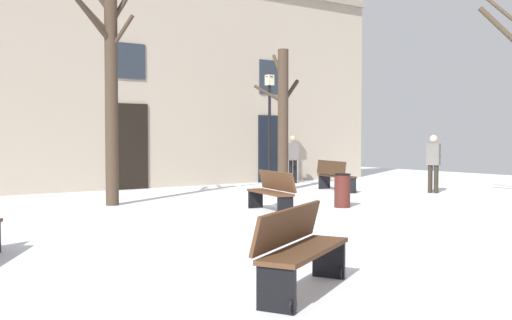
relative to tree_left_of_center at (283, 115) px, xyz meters
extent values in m
plane|color=white|center=(-4.08, -6.27, -2.40)|extent=(34.09, 34.09, 0.00)
cube|color=tan|center=(-4.08, 3.31, 1.37)|extent=(21.30, 0.40, 7.53)
cube|color=black|center=(-3.98, 3.09, -1.00)|extent=(1.39, 0.08, 2.79)
cube|color=#262D38|center=(-3.98, 3.09, 1.77)|extent=(1.25, 0.06, 1.15)
cube|color=black|center=(1.66, 3.09, -1.13)|extent=(0.94, 0.08, 2.53)
cube|color=#262D38|center=(1.66, 3.09, 1.57)|extent=(0.84, 0.06, 1.28)
cylinder|color=#423326|center=(-0.03, -0.04, -0.15)|extent=(0.34, 0.34, 4.49)
cylinder|color=#423326|center=(0.24, 0.34, 1.63)|extent=(0.67, 0.90, 0.67)
cylinder|color=#423326|center=(0.09, 0.37, 1.54)|extent=(0.37, 0.93, 0.99)
cylinder|color=#423326|center=(0.50, 0.26, 0.80)|extent=(1.19, 0.76, 0.89)
cylinder|color=#423326|center=(-0.36, 0.28, 0.68)|extent=(0.77, 0.74, 0.62)
cylinder|color=#423326|center=(-6.03, -0.91, 0.34)|extent=(0.32, 0.32, 5.47)
cylinder|color=#423326|center=(-6.64, -0.90, 2.39)|extent=(1.30, 0.12, 1.25)
cylinder|color=#423326|center=(-5.85, -1.18, 1.85)|extent=(0.47, 0.66, 0.84)
cylinder|color=#423326|center=(-5.87, -0.37, 1.57)|extent=(0.44, 1.17, 0.95)
cylinder|color=#423326|center=(-6.65, -1.18, 2.19)|extent=(1.38, 0.69, 1.22)
cylinder|color=#4C3D2D|center=(2.34, -6.04, 2.58)|extent=(0.44, 1.28, 1.27)
cylinder|color=#4C3D2D|center=(2.05, -6.30, 1.99)|extent=(1.06, 0.82, 1.15)
cylinder|color=black|center=(0.66, 1.64, -0.64)|extent=(0.10, 0.10, 3.51)
cylinder|color=black|center=(0.66, 1.64, -2.30)|extent=(0.22, 0.22, 0.20)
cube|color=beige|center=(0.66, 1.64, 1.29)|extent=(0.24, 0.24, 0.36)
cone|color=black|center=(0.66, 1.64, 1.47)|extent=(0.30, 0.30, 0.14)
cylinder|color=#4C1E19|center=(-1.62, -4.49, -2.01)|extent=(0.38, 0.38, 0.78)
torus|color=black|center=(-1.62, -4.49, -1.60)|extent=(0.41, 0.41, 0.04)
cube|color=#51331E|center=(-7.32, -10.01, -1.93)|extent=(1.67, 1.21, 0.05)
cube|color=#51331E|center=(-7.42, -9.84, -1.68)|extent=(1.52, 0.94, 0.41)
cube|color=black|center=(-7.99, -10.40, -2.16)|extent=(0.25, 0.37, 0.47)
torus|color=black|center=(-7.91, -10.54, -2.32)|extent=(0.16, 0.11, 0.17)
cube|color=black|center=(-6.64, -9.63, -2.16)|extent=(0.25, 0.37, 0.47)
torus|color=black|center=(-6.56, -9.78, -2.32)|extent=(0.16, 0.11, 0.17)
cube|color=#51331E|center=(-3.55, -4.17, -1.96)|extent=(0.69, 1.72, 0.05)
cube|color=#51331E|center=(-3.37, -4.20, -1.70)|extent=(0.44, 1.67, 0.44)
cube|color=black|center=(-3.41, -3.40, -2.18)|extent=(0.37, 0.12, 0.44)
torus|color=black|center=(-3.56, -3.38, -2.32)|extent=(0.06, 0.17, 0.17)
cube|color=black|center=(-3.69, -4.93, -2.18)|extent=(0.37, 0.12, 0.44)
torus|color=black|center=(-3.84, -4.90, -2.32)|extent=(0.06, 0.17, 0.17)
cube|color=#3D2819|center=(1.22, -1.19, -1.92)|extent=(0.87, 1.86, 0.05)
cube|color=#3D2819|center=(1.03, -1.14, -1.66)|extent=(0.53, 1.78, 0.44)
cube|color=black|center=(1.01, -2.01, -2.16)|extent=(0.40, 0.16, 0.48)
torus|color=black|center=(1.18, -2.05, -2.32)|extent=(0.07, 0.17, 0.17)
cube|color=black|center=(1.43, -0.37, -2.16)|extent=(0.40, 0.16, 0.48)
torus|color=black|center=(1.59, -0.41, -2.32)|extent=(0.07, 0.17, 0.17)
cylinder|color=black|center=(2.02, 2.18, -1.97)|extent=(0.14, 0.14, 0.85)
cylinder|color=black|center=(2.20, 2.14, -1.97)|extent=(0.14, 0.14, 0.85)
cube|color=slate|center=(2.11, 2.16, -1.22)|extent=(0.42, 0.29, 0.65)
sphere|color=tan|center=(2.11, 2.16, -0.75)|extent=(0.23, 0.23, 0.23)
cylinder|color=#2D271E|center=(3.15, -3.27, -1.97)|extent=(0.14, 0.14, 0.85)
cylinder|color=#2D271E|center=(3.22, -3.44, -1.97)|extent=(0.14, 0.14, 0.85)
cube|color=slate|center=(3.19, -3.36, -1.22)|extent=(0.35, 0.44, 0.66)
sphere|color=beige|center=(3.19, -3.36, -0.74)|extent=(0.23, 0.23, 0.23)
camera|label=1|loc=(-11.30, -14.85, -0.72)|focal=40.95mm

